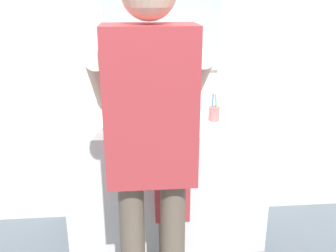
{
  "coord_description": "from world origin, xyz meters",
  "views": [
    {
      "loc": [
        -0.19,
        -2.02,
        1.66
      ],
      "look_at": [
        0.0,
        0.15,
        0.88
      ],
      "focal_mm": 40.11,
      "sensor_mm": 36.0,
      "label": 1
    }
  ],
  "objects": [
    {
      "name": "sink_basin",
      "position": [
        0.0,
        0.28,
        0.91
      ],
      "size": [
        0.37,
        0.37,
        0.11
      ],
      "color": "silver",
      "rests_on": "vanity_cabinet"
    },
    {
      "name": "adult_parent",
      "position": [
        -0.13,
        -0.4,
        1.07
      ],
      "size": [
        0.55,
        0.58,
        1.78
      ],
      "color": "#6B5B4C",
      "rests_on": "ground"
    },
    {
      "name": "faucet",
      "position": [
        0.0,
        0.5,
        0.93
      ],
      "size": [
        0.18,
        0.14,
        0.18
      ],
      "color": "#B7BABF",
      "rests_on": "vanity_cabinet"
    },
    {
      "name": "child_toddler",
      "position": [
        0.0,
        -0.1,
        0.52
      ],
      "size": [
        0.27,
        0.27,
        0.87
      ],
      "color": "#6B5B4C",
      "rests_on": "ground"
    },
    {
      "name": "vanity_cabinet",
      "position": [
        0.0,
        0.3,
        0.43
      ],
      "size": [
        1.3,
        0.54,
        0.85
      ],
      "primitive_type": "cube",
      "color": "white",
      "rests_on": "ground"
    },
    {
      "name": "back_wall",
      "position": [
        0.0,
        0.62,
        1.35
      ],
      "size": [
        4.4,
        0.1,
        2.7
      ],
      "color": "silver",
      "rests_on": "ground"
    },
    {
      "name": "toothbrush_cup",
      "position": [
        0.33,
        0.33,
        0.91
      ],
      "size": [
        0.07,
        0.07,
        0.21
      ],
      "color": "#D86666",
      "rests_on": "vanity_cabinet"
    }
  ]
}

